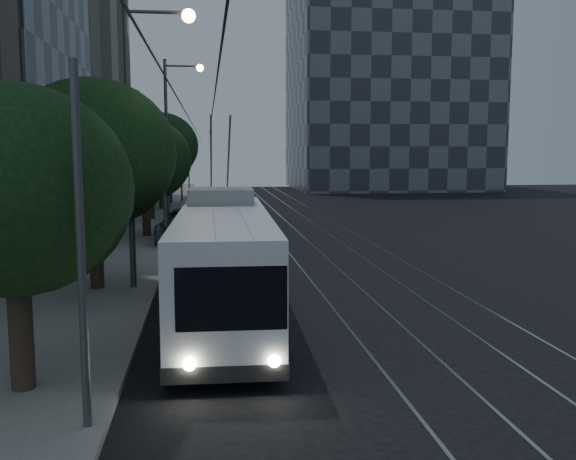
# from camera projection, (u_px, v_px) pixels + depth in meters

# --- Properties ---
(ground) EXTENTS (120.00, 120.00, 0.00)m
(ground) POSITION_uv_depth(u_px,v_px,m) (311.00, 292.00, 20.96)
(ground) COLOR black
(ground) RESTS_ON ground
(sidewalk) EXTENTS (5.00, 90.00, 0.15)m
(sidewalk) POSITION_uv_depth(u_px,v_px,m) (140.00, 223.00, 39.71)
(sidewalk) COLOR gray
(sidewalk) RESTS_ON ground
(tram_rails) EXTENTS (4.52, 90.00, 0.02)m
(tram_rails) POSITION_uv_depth(u_px,v_px,m) (300.00, 222.00, 40.95)
(tram_rails) COLOR #9A9AA2
(tram_rails) RESTS_ON ground
(overhead_wires) EXTENTS (2.23, 90.00, 6.00)m
(overhead_wires) POSITION_uv_depth(u_px,v_px,m) (180.00, 168.00, 39.60)
(overhead_wires) COLOR black
(overhead_wires) RESTS_ON ground
(building_tan_far) EXTENTS (14.40, 22.40, 34.80)m
(building_tan_far) POSITION_uv_depth(u_px,v_px,m) (30.00, 7.00, 57.79)
(building_tan_far) COLOR gray
(building_tan_far) RESTS_ON ground
(building_distant_right) EXTENTS (22.00, 18.00, 24.00)m
(building_distant_right) POSITION_uv_depth(u_px,v_px,m) (387.00, 87.00, 75.83)
(building_distant_right) COLOR #363A45
(building_distant_right) RESTS_ON ground
(trolleybus) EXTENTS (2.66, 11.55, 5.63)m
(trolleybus) POSITION_uv_depth(u_px,v_px,m) (224.00, 262.00, 17.41)
(trolleybus) COLOR white
(trolleybus) RESTS_ON ground
(pickup_silver) EXTENTS (3.19, 6.29, 1.70)m
(pickup_silver) POSITION_uv_depth(u_px,v_px,m) (188.00, 225.00, 32.17)
(pickup_silver) COLOR #9EA0A6
(pickup_silver) RESTS_ON ground
(car_white_a) EXTENTS (3.29, 4.76, 1.50)m
(car_white_a) POSITION_uv_depth(u_px,v_px,m) (213.00, 216.00, 37.61)
(car_white_a) COLOR silver
(car_white_a) RESTS_ON ground
(car_white_b) EXTENTS (2.87, 5.53, 1.53)m
(car_white_b) POSITION_uv_depth(u_px,v_px,m) (192.00, 212.00, 39.96)
(car_white_b) COLOR silver
(car_white_b) RESTS_ON ground
(car_white_c) EXTENTS (2.41, 4.04, 1.26)m
(car_white_c) POSITION_uv_depth(u_px,v_px,m) (216.00, 205.00, 46.58)
(car_white_c) COLOR #B1B2B6
(car_white_c) RESTS_ON ground
(car_white_d) EXTENTS (1.93, 4.28, 1.43)m
(car_white_d) POSITION_uv_depth(u_px,v_px,m) (216.00, 200.00, 49.94)
(car_white_d) COLOR #B4B3B8
(car_white_d) RESTS_ON ground
(tree_0) EXTENTS (4.32, 4.32, 5.83)m
(tree_0) POSITION_uv_depth(u_px,v_px,m) (13.00, 191.00, 11.62)
(tree_0) COLOR black
(tree_0) RESTS_ON ground
(tree_1) EXTENTS (5.30, 5.30, 6.88)m
(tree_1) POSITION_uv_depth(u_px,v_px,m) (93.00, 154.00, 20.34)
(tree_1) COLOR black
(tree_1) RESTS_ON ground
(tree_2) EXTENTS (4.79, 4.79, 6.26)m
(tree_2) POSITION_uv_depth(u_px,v_px,m) (145.00, 160.00, 33.10)
(tree_2) COLOR black
(tree_2) RESTS_ON ground
(tree_3) EXTENTS (4.08, 4.08, 6.30)m
(tree_3) POSITION_uv_depth(u_px,v_px,m) (150.00, 153.00, 41.19)
(tree_3) COLOR black
(tree_3) RESTS_ON ground
(tree_4) EXTENTS (5.64, 5.64, 7.43)m
(tree_4) POSITION_uv_depth(u_px,v_px,m) (161.00, 146.00, 48.42)
(tree_4) COLOR black
(tree_4) RESTS_ON ground
(tree_5) EXTENTS (4.49, 4.49, 6.43)m
(tree_5) POSITION_uv_depth(u_px,v_px,m) (169.00, 152.00, 53.75)
(tree_5) COLOR black
(tree_5) RESTS_ON ground
(streetlamp_near) EXTENTS (2.27, 0.44, 9.27)m
(streetlamp_near) POSITION_uv_depth(u_px,v_px,m) (142.00, 118.00, 20.40)
(streetlamp_near) COLOR #4F4F51
(streetlamp_near) RESTS_ON ground
(streetlamp_far) EXTENTS (2.45, 0.44, 10.13)m
(streetlamp_far) POSITION_uv_depth(u_px,v_px,m) (173.00, 126.00, 39.70)
(streetlamp_far) COLOR #4F4F51
(streetlamp_far) RESTS_ON ground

